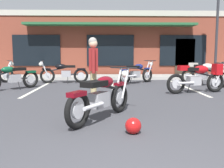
# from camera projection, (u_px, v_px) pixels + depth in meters

# --- Properties ---
(ground_plane) EXTENTS (80.00, 80.00, 0.00)m
(ground_plane) POSITION_uv_depth(u_px,v_px,m) (120.00, 110.00, 5.79)
(ground_plane) COLOR #3D3D42
(sidewalk_kerb) EXTENTS (22.00, 1.80, 0.14)m
(sidewalk_kerb) POSITION_uv_depth(u_px,v_px,m) (111.00, 77.00, 13.28)
(sidewalk_kerb) COLOR #A8A59E
(sidewalk_kerb) RESTS_ON ground_plane
(brick_storefront_building) EXTENTS (15.24, 7.13, 3.63)m
(brick_storefront_building) POSITION_uv_depth(u_px,v_px,m) (109.00, 46.00, 17.25)
(brick_storefront_building) COLOR brown
(brick_storefront_building) RESTS_ON ground_plane
(painted_stall_lines) EXTENTS (11.18, 4.80, 0.01)m
(painted_stall_lines) POSITION_uv_depth(u_px,v_px,m) (113.00, 87.00, 9.72)
(painted_stall_lines) COLOR silver
(painted_stall_lines) RESTS_ON ground_plane
(motorcycle_foreground_classic) EXTENTS (1.37, 1.85, 0.98)m
(motorcycle_foreground_classic) POSITION_uv_depth(u_px,v_px,m) (102.00, 96.00, 4.90)
(motorcycle_foreground_classic) COLOR black
(motorcycle_foreground_classic) RESTS_ON ground_plane
(motorcycle_red_sportbike) EXTENTS (2.11, 0.66, 0.98)m
(motorcycle_red_sportbike) POSITION_uv_depth(u_px,v_px,m) (64.00, 72.00, 11.09)
(motorcycle_red_sportbike) COLOR black
(motorcycle_red_sportbike) RESTS_ON ground_plane
(motorcycle_black_cruiser) EXTENTS (1.60, 1.70, 0.98)m
(motorcycle_black_cruiser) POSITION_uv_depth(u_px,v_px,m) (12.00, 77.00, 8.98)
(motorcycle_black_cruiser) COLOR black
(motorcycle_black_cruiser) RESTS_ON ground_plane
(motorcycle_silver_naked) EXTENTS (2.08, 0.87, 0.98)m
(motorcycle_silver_naked) POSITION_uv_depth(u_px,v_px,m) (199.00, 77.00, 8.25)
(motorcycle_silver_naked) COLOR black
(motorcycle_silver_naked) RESTS_ON ground_plane
(motorcycle_blue_standard) EXTENTS (1.49, 1.79, 0.98)m
(motorcycle_blue_standard) POSITION_uv_depth(u_px,v_px,m) (206.00, 73.00, 10.04)
(motorcycle_blue_standard) COLOR black
(motorcycle_blue_standard) RESTS_ON ground_plane
(motorcycle_green_cafe_racer) EXTENTS (1.72, 1.57, 0.98)m
(motorcycle_green_cafe_racer) POSITION_uv_depth(u_px,v_px,m) (137.00, 73.00, 10.93)
(motorcycle_green_cafe_racer) COLOR black
(motorcycle_green_cafe_racer) RESTS_ON ground_plane
(person_in_black_shirt) EXTENTS (0.29, 0.61, 1.68)m
(person_in_black_shirt) POSITION_uv_depth(u_px,v_px,m) (93.00, 66.00, 6.45)
(person_in_black_shirt) COLOR black
(person_in_black_shirt) RESTS_ON ground_plane
(helmet_on_pavement) EXTENTS (0.26, 0.26, 0.26)m
(helmet_on_pavement) POSITION_uv_depth(u_px,v_px,m) (133.00, 126.00, 4.05)
(helmet_on_pavement) COLOR #B71414
(helmet_on_pavement) RESTS_ON ground_plane
(parking_lot_lamp_post) EXTENTS (0.24, 0.76, 5.26)m
(parking_lot_lamp_post) POSITION_uv_depth(u_px,v_px,m) (219.00, 8.00, 11.85)
(parking_lot_lamp_post) COLOR #2D2D33
(parking_lot_lamp_post) RESTS_ON ground_plane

